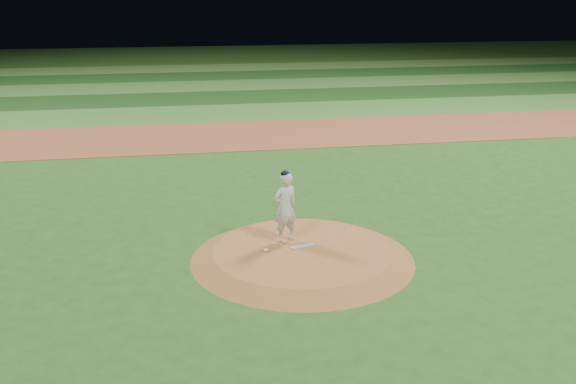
# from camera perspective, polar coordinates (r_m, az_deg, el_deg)

# --- Properties ---
(ground) EXTENTS (120.00, 120.00, 0.00)m
(ground) POSITION_cam_1_polar(r_m,az_deg,el_deg) (15.90, 1.29, -5.95)
(ground) COLOR #26551B
(ground) RESTS_ON ground
(infield_dirt_band) EXTENTS (70.00, 6.00, 0.02)m
(infield_dirt_band) POSITION_cam_1_polar(r_m,az_deg,el_deg) (29.12, -4.22, 5.07)
(infield_dirt_band) COLOR brown
(infield_dirt_band) RESTS_ON ground
(outfield_stripe_0) EXTENTS (70.00, 5.00, 0.02)m
(outfield_stripe_0) POSITION_cam_1_polar(r_m,az_deg,el_deg) (34.48, -5.21, 7.03)
(outfield_stripe_0) COLOR #377029
(outfield_stripe_0) RESTS_ON ground
(outfield_stripe_1) EXTENTS (70.00, 5.00, 0.02)m
(outfield_stripe_1) POSITION_cam_1_polar(r_m,az_deg,el_deg) (39.39, -5.89, 8.36)
(outfield_stripe_1) COLOR #184014
(outfield_stripe_1) RESTS_ON ground
(outfield_stripe_2) EXTENTS (70.00, 5.00, 0.02)m
(outfield_stripe_2) POSITION_cam_1_polar(r_m,az_deg,el_deg) (44.32, -6.42, 9.39)
(outfield_stripe_2) COLOR #3B6F28
(outfield_stripe_2) RESTS_ON ground
(outfield_stripe_3) EXTENTS (70.00, 5.00, 0.02)m
(outfield_stripe_3) POSITION_cam_1_polar(r_m,az_deg,el_deg) (49.26, -6.84, 10.21)
(outfield_stripe_3) COLOR #184616
(outfield_stripe_3) RESTS_ON ground
(outfield_stripe_4) EXTENTS (70.00, 5.00, 0.02)m
(outfield_stripe_4) POSITION_cam_1_polar(r_m,az_deg,el_deg) (54.22, -7.19, 10.89)
(outfield_stripe_4) COLOR #42762B
(outfield_stripe_4) RESTS_ON ground
(outfield_stripe_5) EXTENTS (70.00, 5.00, 0.02)m
(outfield_stripe_5) POSITION_cam_1_polar(r_m,az_deg,el_deg) (59.18, -7.48, 11.44)
(outfield_stripe_5) COLOR #254E19
(outfield_stripe_5) RESTS_ON ground
(pitchers_mound) EXTENTS (5.50, 5.50, 0.25)m
(pitchers_mound) POSITION_cam_1_polar(r_m,az_deg,el_deg) (15.85, 1.29, -5.54)
(pitchers_mound) COLOR #A36332
(pitchers_mound) RESTS_ON ground
(pitching_rubber) EXTENTS (0.63, 0.30, 0.03)m
(pitching_rubber) POSITION_cam_1_polar(r_m,az_deg,el_deg) (15.95, 1.31, -4.84)
(pitching_rubber) COLOR beige
(pitching_rubber) RESTS_ON pitchers_mound
(rosin_bag) EXTENTS (0.13, 0.13, 0.07)m
(rosin_bag) POSITION_cam_1_polar(r_m,az_deg,el_deg) (15.69, -1.98, -5.16)
(rosin_bag) COLOR white
(rosin_bag) RESTS_ON pitchers_mound
(pitcher_on_mound) EXTENTS (0.77, 0.65, 1.85)m
(pitcher_on_mound) POSITION_cam_1_polar(r_m,az_deg,el_deg) (16.01, -0.26, -1.33)
(pitcher_on_mound) COLOR silver
(pitcher_on_mound) RESTS_ON pitchers_mound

